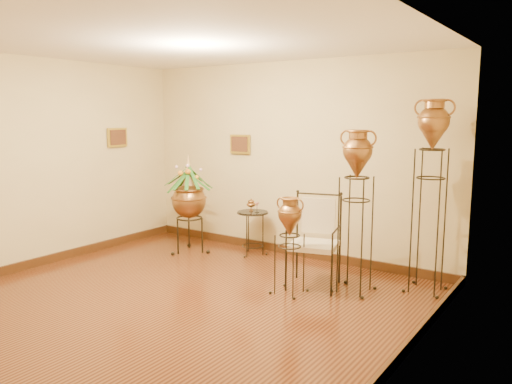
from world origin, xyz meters
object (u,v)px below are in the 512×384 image
Objects in this scene: amphora_tall at (430,194)px; side_table at (253,232)px; armchair at (314,241)px; planter_urn at (189,197)px; amphora_mid at (356,210)px.

side_table is (-2.55, 0.12, -0.81)m from amphora_tall.
armchair is 1.35× the size of side_table.
side_table is at bearing 24.91° from planter_urn.
armchair is (2.27, -0.32, -0.29)m from planter_urn.
amphora_tall is 0.86m from amphora_mid.
amphora_tall reaches higher than planter_urn.
planter_urn is (-2.73, 0.19, -0.12)m from amphora_mid.
armchair is (-1.15, -0.61, -0.59)m from amphora_tall.
amphora_tall is 2.74× the size of side_table.
side_table is (0.87, 0.41, -0.50)m from planter_urn.
amphora_tall is 2.02× the size of armchair.
planter_urn is at bearing -175.19° from amphora_tall.
amphora_mid is at bearing -145.19° from amphora_tall.
amphora_tall reaches higher than armchair.
planter_urn is at bearing 176.01° from amphora_mid.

